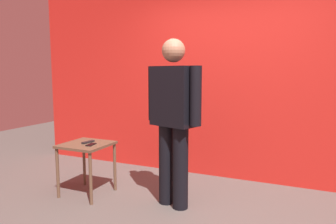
# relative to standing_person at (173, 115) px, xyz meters

# --- Properties ---
(back_wall_red) EXTENTS (6.28, 0.12, 3.09)m
(back_wall_red) POSITION_rel_standing_person_xyz_m (0.36, 1.19, 0.54)
(back_wall_red) COLOR red
(back_wall_red) RESTS_ON ground_plane
(standing_person) EXTENTS (0.71, 0.38, 1.80)m
(standing_person) POSITION_rel_standing_person_xyz_m (0.00, 0.00, 0.00)
(standing_person) COLOR black
(standing_person) RESTS_ON ground_plane
(side_table) EXTENTS (0.53, 0.53, 0.62)m
(side_table) POSITION_rel_standing_person_xyz_m (-1.06, -0.12, -0.48)
(side_table) COLOR brown
(side_table) RESTS_ON ground_plane
(cell_phone) EXTENTS (0.09, 0.15, 0.01)m
(cell_phone) POSITION_rel_standing_person_xyz_m (-0.96, -0.17, -0.38)
(cell_phone) COLOR black
(cell_phone) RESTS_ON side_table
(tv_remote) EXTENTS (0.07, 0.17, 0.02)m
(tv_remote) POSITION_rel_standing_person_xyz_m (-1.06, -0.09, -0.38)
(tv_remote) COLOR black
(tv_remote) RESTS_ON side_table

